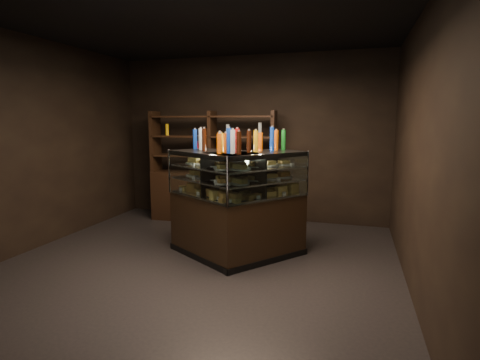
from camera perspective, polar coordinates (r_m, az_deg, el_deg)
name	(u,v)px	position (r m, az deg, el deg)	size (l,w,h in m)	color
ground	(198,265)	(4.96, -6.47, -12.68)	(5.00, 5.00, 0.00)	black
room_shell	(195,111)	(4.61, -6.90, 10.35)	(5.02, 5.02, 3.01)	black
display_case	(235,222)	(5.07, -0.72, -6.41)	(1.93, 1.44, 1.44)	black
food_display	(235,177)	(4.94, -0.74, 0.47)	(1.55, 1.04, 0.44)	#BE8A44
bottles_top	(235,141)	(4.89, -0.75, 5.98)	(1.38, 0.90, 0.30)	#B20C0A
potted_conifer	(291,215)	(5.52, 7.80, -5.25)	(0.39, 0.39, 0.83)	black
back_shelving	(213,188)	(6.83, -4.17, -1.29)	(2.30, 0.54, 2.00)	black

